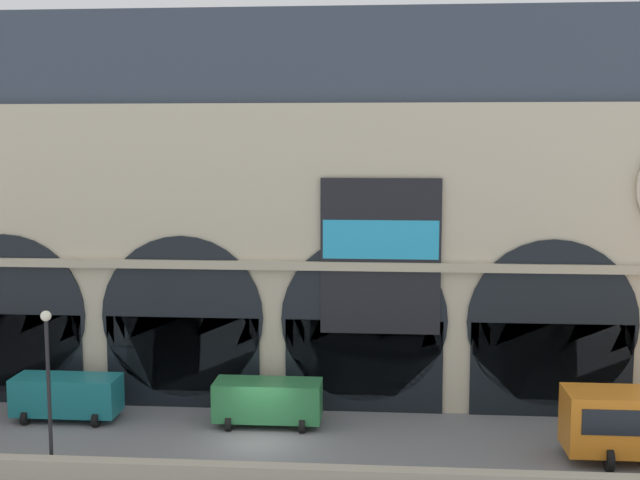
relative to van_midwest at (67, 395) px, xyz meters
The scene contains 6 objects.
ground_plane 10.34m from the van_midwest, 13.99° to the right, with size 200.00×200.00×0.00m, color slate.
quay_parapet_wall 12.39m from the van_midwest, 36.40° to the right, with size 90.00×0.70×0.97m, color #B2A891.
station_building 14.02m from the van_midwest, 25.54° to the left, with size 48.66×4.92×20.41m.
van_midwest is the anchor object (origin of this frame).
van_center 10.06m from the van_midwest, ahead, with size 5.20×2.48×2.20m.
street_lamp_quayside 7.51m from the van_midwest, 73.75° to the right, with size 0.44×0.44×6.90m.
Camera 1 is at (5.77, -36.09, 13.76)m, focal length 46.38 mm.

